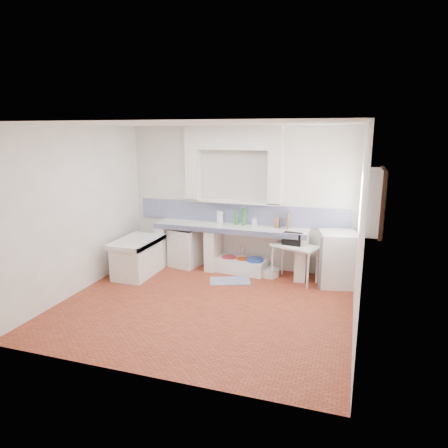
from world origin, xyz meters
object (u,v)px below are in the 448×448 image
(sink, at_px, (242,266))
(side_table, at_px, (295,263))
(fridge, at_px, (337,259))
(stove, at_px, (185,247))

(sink, height_order, side_table, side_table)
(sink, relative_size, fridge, 1.01)
(stove, relative_size, side_table, 0.94)
(stove, xyz_separation_m, side_table, (2.25, -0.21, -0.04))
(sink, xyz_separation_m, side_table, (1.06, -0.21, 0.22))
(stove, bearing_deg, fridge, 9.01)
(sink, xyz_separation_m, fridge, (1.80, -0.15, 0.37))
(side_table, xyz_separation_m, fridge, (0.74, 0.06, 0.14))
(stove, bearing_deg, sink, 11.98)
(side_table, bearing_deg, sink, -170.54)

